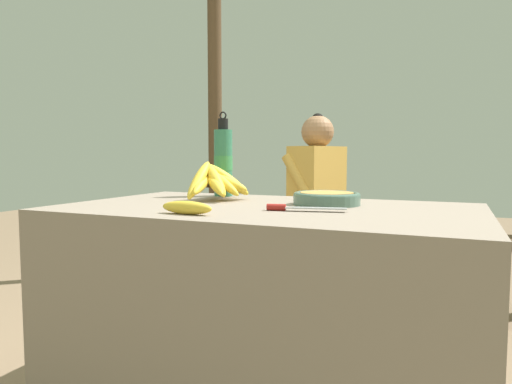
% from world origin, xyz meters
% --- Properties ---
extents(market_counter, '(1.29, 0.75, 0.72)m').
position_xyz_m(market_counter, '(0.00, 0.00, 0.36)').
color(market_counter, gray).
rests_on(market_counter, ground_plane).
extents(banana_bunch_ripe, '(0.19, 0.33, 0.15)m').
position_xyz_m(banana_bunch_ripe, '(-0.24, 0.12, 0.79)').
color(banana_bunch_ripe, '#4C381E').
rests_on(banana_bunch_ripe, market_counter).
extents(serving_bowl, '(0.22, 0.22, 0.04)m').
position_xyz_m(serving_bowl, '(0.16, 0.12, 0.75)').
color(serving_bowl, '#4C6B5B').
rests_on(serving_bowl, market_counter).
extents(water_bottle, '(0.07, 0.07, 0.33)m').
position_xyz_m(water_bottle, '(-0.30, 0.28, 0.86)').
color(water_bottle, '#337556').
rests_on(water_bottle, market_counter).
extents(loose_banana_front, '(0.16, 0.05, 0.04)m').
position_xyz_m(loose_banana_front, '(-0.12, -0.27, 0.74)').
color(loose_banana_front, gold).
rests_on(loose_banana_front, market_counter).
extents(knife, '(0.23, 0.07, 0.02)m').
position_xyz_m(knife, '(0.12, -0.09, 0.73)').
color(knife, '#BCBCC1').
rests_on(knife, market_counter).
extents(wooden_bench, '(1.65, 0.32, 0.45)m').
position_xyz_m(wooden_bench, '(0.05, 1.36, 0.38)').
color(wooden_bench, '#4C3823').
rests_on(wooden_bench, ground_plane).
extents(seated_vendor, '(0.47, 0.43, 1.13)m').
position_xyz_m(seated_vendor, '(-0.26, 1.34, 0.66)').
color(seated_vendor, '#564C60').
rests_on(seated_vendor, ground_plane).
extents(banana_bunch_green, '(0.16, 0.27, 0.12)m').
position_xyz_m(banana_bunch_green, '(0.53, 1.36, 0.50)').
color(banana_bunch_green, '#4C381E').
rests_on(banana_bunch_green, wooden_bench).
extents(support_post_near, '(0.11, 0.11, 2.35)m').
position_xyz_m(support_post_near, '(-1.17, 1.80, 1.18)').
color(support_post_near, '#4C3823').
rests_on(support_post_near, ground_plane).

